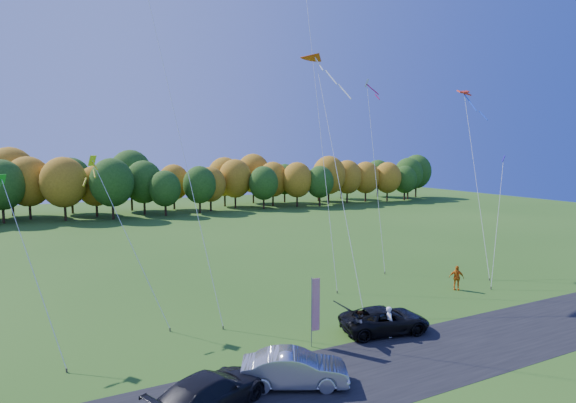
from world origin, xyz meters
name	(u,v)px	position (x,y,z in m)	size (l,w,h in m)	color
ground	(336,337)	(0.00, 0.00, 0.00)	(160.00, 160.00, 0.00)	#285315
asphalt_strip	(380,368)	(0.00, -4.00, 0.01)	(90.00, 6.00, 0.01)	black
tree_line	(157,214)	(0.00, 55.00, 0.00)	(116.00, 12.00, 10.00)	#1E4711
black_suv	(385,320)	(2.90, -0.63, 0.71)	(2.36, 5.13, 1.42)	black
silver_sedan	(295,369)	(-4.41, -3.63, 0.77)	(1.63, 4.67, 1.54)	#A9AAAE
dark_truck_a	(210,392)	(-8.30, -3.86, 0.76)	(2.14, 5.27, 1.53)	black
person_tailgate_a	(389,322)	(2.71, -1.25, 0.86)	(0.63, 0.41, 1.72)	white
person_tailgate_b	(361,325)	(1.00, -0.97, 0.84)	(0.82, 0.64, 1.69)	gray
person_east	(456,278)	(12.72, 3.36, 0.92)	(1.07, 0.45, 1.83)	orange
feather_flag	(315,304)	(-1.63, -0.49, 2.29)	(0.50, 0.08, 3.77)	#999999
kite_delta_blue	(167,79)	(-6.97, 9.46, 14.91)	(5.01, 12.33, 30.72)	#4C3F33
kite_parafoil_orange	(316,94)	(5.91, 12.66, 15.01)	(5.37, 12.90, 30.40)	#4C3F33
kite_delta_red	(336,166)	(4.07, 6.60, 9.29)	(3.30, 11.01, 19.03)	#4C3F33
kite_parafoil_rainbow	(476,176)	(19.46, 7.92, 8.12)	(6.53, 8.56, 16.51)	#4C3F33
kite_diamond_yellow	(129,241)	(-9.85, 7.40, 4.98)	(4.03, 5.60, 10.37)	#4C3F33
kite_diamond_green	(32,267)	(-14.80, 4.98, 4.51)	(3.18, 6.17, 9.34)	#4C3F33
kite_diamond_white	(375,172)	(11.60, 12.00, 8.49)	(2.46, 6.23, 17.35)	#4C3F33
kite_diamond_blue_low	(498,220)	(17.20, 3.64, 4.93)	(4.68, 3.28, 10.21)	#4C3F33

